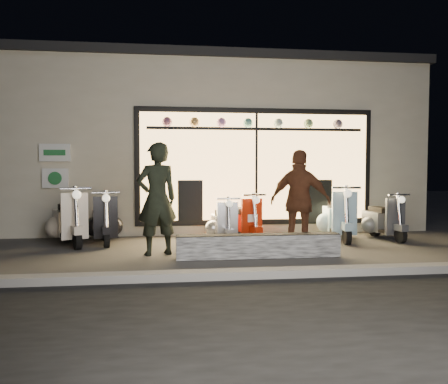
{
  "coord_description": "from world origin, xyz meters",
  "views": [
    {
      "loc": [
        -1.16,
        -7.81,
        1.49
      ],
      "look_at": [
        -0.11,
        0.6,
        1.05
      ],
      "focal_mm": 35.0,
      "sensor_mm": 36.0,
      "label": 1
    }
  ],
  "objects_px": {
    "scooter_silver": "(223,224)",
    "scooter_red": "(241,222)",
    "man": "(157,199)",
    "graffiti_barrier": "(258,246)",
    "woman": "(300,202)"
  },
  "relations": [
    {
      "from": "scooter_red",
      "to": "woman",
      "type": "bearing_deg",
      "value": -75.66
    },
    {
      "from": "scooter_silver",
      "to": "scooter_red",
      "type": "distance_m",
      "value": 0.42
    },
    {
      "from": "graffiti_barrier",
      "to": "woman",
      "type": "distance_m",
      "value": 1.14
    },
    {
      "from": "scooter_silver",
      "to": "man",
      "type": "bearing_deg",
      "value": -141.24
    },
    {
      "from": "woman",
      "to": "man",
      "type": "bearing_deg",
      "value": 27.25
    },
    {
      "from": "scooter_silver",
      "to": "scooter_red",
      "type": "relative_size",
      "value": 0.94
    },
    {
      "from": "scooter_red",
      "to": "man",
      "type": "distance_m",
      "value": 2.23
    },
    {
      "from": "graffiti_barrier",
      "to": "scooter_silver",
      "type": "xyz_separation_m",
      "value": [
        -0.4,
        1.65,
        0.17
      ]
    },
    {
      "from": "graffiti_barrier",
      "to": "woman",
      "type": "height_order",
      "value": "woman"
    },
    {
      "from": "graffiti_barrier",
      "to": "scooter_silver",
      "type": "relative_size",
      "value": 2.17
    },
    {
      "from": "man",
      "to": "woman",
      "type": "xyz_separation_m",
      "value": [
        2.52,
        -0.15,
        -0.06
      ]
    },
    {
      "from": "man",
      "to": "graffiti_barrier",
      "type": "bearing_deg",
      "value": 144.7
    },
    {
      "from": "graffiti_barrier",
      "to": "woman",
      "type": "bearing_deg",
      "value": 21.82
    },
    {
      "from": "man",
      "to": "woman",
      "type": "height_order",
      "value": "man"
    },
    {
      "from": "graffiti_barrier",
      "to": "scooter_red",
      "type": "bearing_deg",
      "value": 90.01
    }
  ]
}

